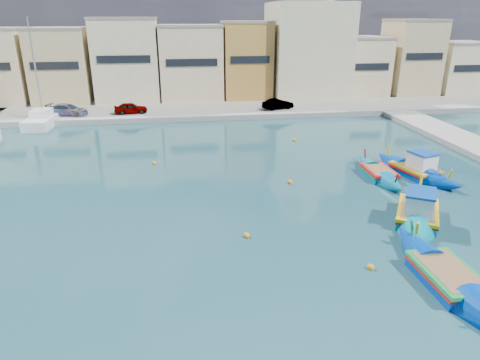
{
  "coord_description": "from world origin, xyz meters",
  "views": [
    {
      "loc": [
        -7.48,
        -18.55,
        10.97
      ],
      "look_at": [
        -4.0,
        6.0,
        1.4
      ],
      "focal_mm": 32.0,
      "sensor_mm": 36.0,
      "label": 1
    }
  ],
  "objects_px": {
    "luzzu_blue_south": "(448,279)",
    "yacht_north": "(48,118)",
    "luzzu_blue_cabin": "(416,171)",
    "luzzu_cyan_mid": "(378,174)",
    "luzzu_turquoise_cabin": "(417,215)",
    "church_block": "(308,36)"
  },
  "relations": [
    {
      "from": "church_block",
      "to": "luzzu_blue_south",
      "type": "height_order",
      "value": "church_block"
    },
    {
      "from": "luzzu_turquoise_cabin",
      "to": "yacht_north",
      "type": "relative_size",
      "value": 0.79
    },
    {
      "from": "luzzu_blue_cabin",
      "to": "luzzu_blue_south",
      "type": "bearing_deg",
      "value": -113.71
    },
    {
      "from": "yacht_north",
      "to": "luzzu_turquoise_cabin",
      "type": "bearing_deg",
      "value": -46.01
    },
    {
      "from": "luzzu_cyan_mid",
      "to": "luzzu_blue_south",
      "type": "height_order",
      "value": "luzzu_blue_south"
    },
    {
      "from": "church_block",
      "to": "luzzu_blue_cabin",
      "type": "bearing_deg",
      "value": -91.2
    },
    {
      "from": "luzzu_turquoise_cabin",
      "to": "luzzu_blue_south",
      "type": "bearing_deg",
      "value": -107.92
    },
    {
      "from": "luzzu_turquoise_cabin",
      "to": "yacht_north",
      "type": "height_order",
      "value": "yacht_north"
    },
    {
      "from": "luzzu_turquoise_cabin",
      "to": "luzzu_blue_south",
      "type": "height_order",
      "value": "luzzu_turquoise_cabin"
    },
    {
      "from": "luzzu_blue_cabin",
      "to": "luzzu_blue_south",
      "type": "distance_m",
      "value": 14.12
    },
    {
      "from": "church_block",
      "to": "luzzu_turquoise_cabin",
      "type": "distance_m",
      "value": 39.28
    },
    {
      "from": "luzzu_turquoise_cabin",
      "to": "yacht_north",
      "type": "bearing_deg",
      "value": 133.99
    },
    {
      "from": "yacht_north",
      "to": "luzzu_blue_cabin",
      "type": "bearing_deg",
      "value": -34.65
    },
    {
      "from": "luzzu_cyan_mid",
      "to": "luzzu_blue_cabin",
      "type": "bearing_deg",
      "value": -1.6
    },
    {
      "from": "luzzu_blue_cabin",
      "to": "luzzu_blue_south",
      "type": "relative_size",
      "value": 0.94
    },
    {
      "from": "luzzu_cyan_mid",
      "to": "luzzu_blue_south",
      "type": "distance_m",
      "value": 13.32
    },
    {
      "from": "luzzu_blue_south",
      "to": "yacht_north",
      "type": "height_order",
      "value": "yacht_north"
    },
    {
      "from": "church_block",
      "to": "luzzu_blue_south",
      "type": "xyz_separation_m",
      "value": [
        -6.33,
        -44.22,
        -8.14
      ]
    },
    {
      "from": "luzzu_blue_south",
      "to": "luzzu_turquoise_cabin",
      "type": "bearing_deg",
      "value": 72.08
    },
    {
      "from": "luzzu_blue_south",
      "to": "luzzu_blue_cabin",
      "type": "bearing_deg",
      "value": 66.29
    },
    {
      "from": "luzzu_cyan_mid",
      "to": "luzzu_blue_south",
      "type": "relative_size",
      "value": 0.84
    },
    {
      "from": "church_block",
      "to": "yacht_north",
      "type": "distance_m",
      "value": 34.27
    }
  ]
}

